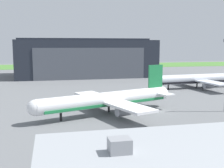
% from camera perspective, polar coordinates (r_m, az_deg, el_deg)
% --- Properties ---
extents(ground_plane, '(440.00, 440.00, 0.00)m').
position_cam_1_polar(ground_plane, '(76.49, 9.92, -5.46)').
color(ground_plane, slate).
extents(grass_field_strip, '(440.00, 56.00, 0.08)m').
position_cam_1_polar(grass_field_strip, '(246.34, -5.86, 3.66)').
color(grass_field_strip, '#497F34').
rests_on(grass_field_strip, ground_plane).
extents(maintenance_hangar, '(75.00, 42.19, 21.44)m').
position_cam_1_polar(maintenance_hangar, '(166.15, -5.39, 5.26)').
color(maintenance_hangar, '#232833').
rests_on(maintenance_hangar, ground_plane).
extents(airliner_far_left, '(41.64, 33.66, 12.38)m').
position_cam_1_polar(airliner_far_left, '(121.11, 16.68, 0.92)').
color(airliner_far_left, silver).
rests_on(airliner_far_left, ground_plane).
extents(airliner_near_right, '(38.25, 30.83, 11.99)m').
position_cam_1_polar(airliner_near_right, '(71.70, -0.84, -3.21)').
color(airliner_near_right, white).
rests_on(airliner_near_right, ground_plane).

